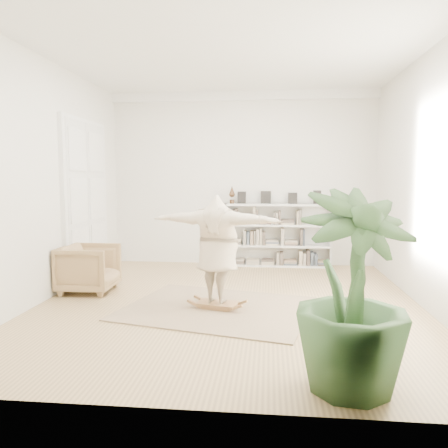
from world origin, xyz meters
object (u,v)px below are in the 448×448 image
Objects in this scene: person at (217,246)px; houseplant at (352,291)px; bookshelf at (277,236)px; rocker_board at (217,304)px; armchair at (89,268)px.

person is 1.06× the size of houseplant.
person is at bearing -105.73° from bookshelf.
houseplant is (0.53, -5.34, 0.24)m from bookshelf.
bookshelf is 3.30m from rocker_board.
armchair is 2.30m from rocker_board.
houseplant is (1.41, -2.21, -0.02)m from person.
armchair is 4.64m from houseplant.
bookshelf is 1.19× the size of person.
houseplant is (3.57, -2.93, 0.49)m from armchair.
rocker_board is 0.82m from person.
houseplant is at bearing -43.96° from rocker_board.
person is 2.62m from houseplant.
armchair is (-3.04, -2.41, -0.25)m from bookshelf.
person reaches higher than rocker_board.
houseplant is (1.41, -2.21, 0.80)m from rocker_board.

